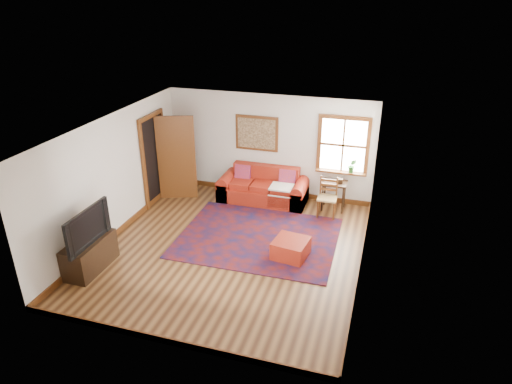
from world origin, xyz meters
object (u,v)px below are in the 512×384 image
(red_ottoman, at_px, (291,248))
(side_table, at_px, (334,187))
(media_cabinet, at_px, (90,255))
(ladder_back_chair, at_px, (328,196))
(red_leather_sofa, at_px, (264,190))

(red_ottoman, bearing_deg, side_table, 85.91)
(media_cabinet, bearing_deg, side_table, 43.74)
(ladder_back_chair, distance_m, media_cabinet, 5.10)
(red_ottoman, xyz_separation_m, side_table, (0.48, 2.28, 0.38))
(ladder_back_chair, bearing_deg, red_ottoman, -101.50)
(red_leather_sofa, distance_m, media_cabinet, 4.34)
(red_ottoman, relative_size, media_cabinet, 0.58)
(red_ottoman, xyz_separation_m, media_cabinet, (-3.42, -1.46, 0.12))
(ladder_back_chair, height_order, media_cabinet, ladder_back_chair)
(side_table, xyz_separation_m, media_cabinet, (-3.91, -3.74, -0.26))
(side_table, distance_m, media_cabinet, 5.41)
(red_leather_sofa, relative_size, side_table, 3.09)
(red_leather_sofa, height_order, media_cabinet, red_leather_sofa)
(red_leather_sofa, height_order, side_table, red_leather_sofa)
(red_leather_sofa, xyz_separation_m, red_ottoman, (1.19, -2.26, -0.09))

